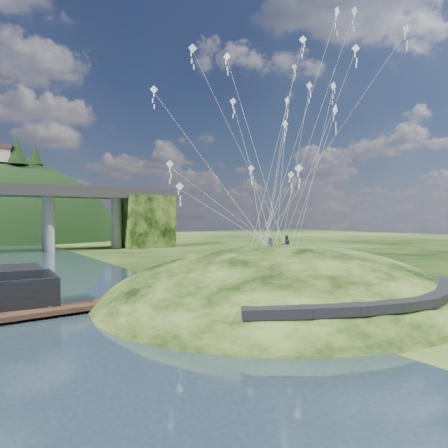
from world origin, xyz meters
TOP-DOWN VIEW (x-y plane):
  - ground at (0.00, 0.00)m, footprint 320.00×320.00m
  - grass_hill at (8.00, 2.00)m, footprint 36.00×32.00m
  - footpath at (7.46, -9.74)m, footprint 22.29×5.84m
  - wooden_dock at (-8.26, 7.10)m, footprint 15.10×3.44m
  - kite_flyers at (9.09, 3.28)m, footprint 4.17×2.26m
  - kite_swarm at (10.38, 5.42)m, footprint 19.56×17.58m

SIDE VIEW (x-z plane):
  - grass_hill at x=8.00m, z-range -8.00..5.00m
  - ground at x=0.00m, z-range 0.00..0.00m
  - wooden_dock at x=-8.26m, z-range -0.06..1.00m
  - footpath at x=7.46m, z-range 1.67..2.50m
  - kite_flyers at x=9.09m, z-range 4.91..6.85m
  - kite_swarm at x=10.38m, z-range 10.50..27.90m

